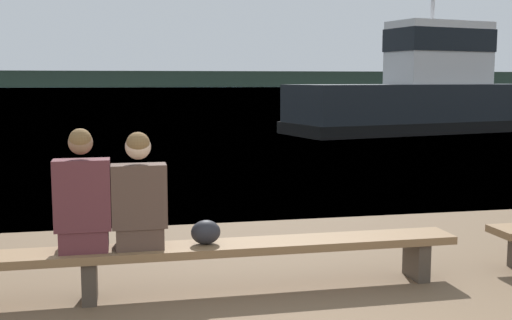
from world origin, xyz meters
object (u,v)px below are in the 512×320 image
Objects in this scene: bench_main at (89,260)px; tugboat_red at (429,97)px; person_right at (139,198)px; person_left at (83,199)px; shopping_bag at (206,232)px.

bench_main is 19.66m from tugboat_red.
person_right is (0.43, 0.00, 0.51)m from bench_main.
person_left is 0.46m from person_right.
tugboat_red is at bearing 54.88° from bench_main.
person_left is at bearing 179.51° from bench_main.
tugboat_red is (10.87, 16.06, 0.37)m from person_right.
person_right is at bearing 0.06° from bench_main.
shopping_bag is 0.02× the size of tugboat_red.
person_right is at bearing 133.49° from tugboat_red.
person_right is 0.09× the size of tugboat_red.
person_right reaches higher than bench_main.
person_left is 4.01× the size of shopping_bag.
bench_main is at bearing -0.49° from person_left.
person_right is 0.66m from shopping_bag.
person_left is (-0.04, 0.00, 0.52)m from bench_main.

